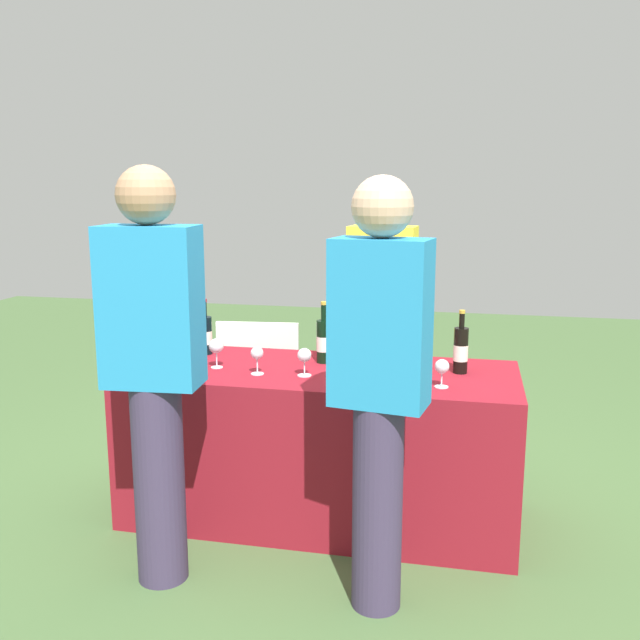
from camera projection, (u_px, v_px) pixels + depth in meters
name	position (u px, v px, depth m)	size (l,w,h in m)	color
ground_plane	(320.00, 515.00, 3.63)	(12.00, 12.00, 0.00)	#476638
tasting_table	(320.00, 443.00, 3.56)	(1.94, 0.76, 0.78)	maroon
wine_bottle_0	(205.00, 335.00, 3.78)	(0.08, 0.08, 0.30)	black
wine_bottle_1	(324.00, 341.00, 3.59)	(0.08, 0.08, 0.32)	black
wine_bottle_2	(393.00, 344.00, 3.56)	(0.08, 0.08, 0.30)	black
wine_bottle_3	(419.00, 347.00, 3.44)	(0.07, 0.07, 0.31)	black
wine_bottle_4	(461.00, 350.00, 3.40)	(0.07, 0.07, 0.31)	black
wine_glass_0	(216.00, 347.00, 3.49)	(0.08, 0.08, 0.15)	silver
wine_glass_1	(257.00, 354.00, 3.37)	(0.06, 0.06, 0.14)	silver
wine_glass_2	(304.00, 356.00, 3.35)	(0.07, 0.07, 0.14)	silver
wine_glass_3	(385.00, 361.00, 3.21)	(0.07, 0.07, 0.15)	silver
wine_glass_4	(442.00, 368.00, 3.16)	(0.07, 0.07, 0.13)	silver
server_pouring	(381.00, 320.00, 3.98)	(0.38, 0.23, 1.68)	#3F3351
guest_0	(154.00, 362.00, 2.87)	(0.41, 0.24, 1.76)	#3F3351
guest_1	(380.00, 379.00, 2.68)	(0.39, 0.25, 1.72)	#3F3351
menu_board	(258.00, 380.00, 4.68)	(0.55, 0.03, 0.79)	white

